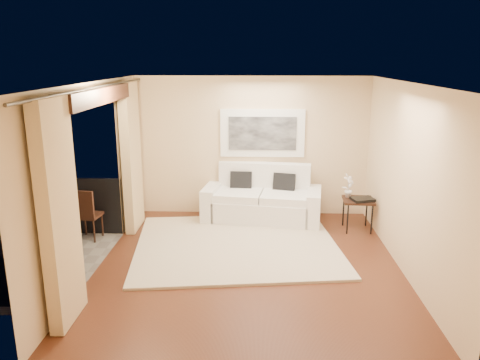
{
  "coord_description": "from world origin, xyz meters",
  "views": [
    {
      "loc": [
        0.12,
        -6.46,
        3.04
      ],
      "look_at": [
        -0.17,
        1.08,
        1.05
      ],
      "focal_mm": 35.0,
      "sensor_mm": 36.0,
      "label": 1
    }
  ],
  "objects_px": {
    "orchid": "(348,186)",
    "bistro_table": "(41,213)",
    "ice_bucket": "(31,200)",
    "sofa": "(262,201)",
    "balcony_chair_far": "(86,211)",
    "side_table": "(358,202)"
  },
  "relations": [
    {
      "from": "bistro_table",
      "to": "ice_bucket",
      "type": "relative_size",
      "value": 4.0
    },
    {
      "from": "side_table",
      "to": "balcony_chair_far",
      "type": "distance_m",
      "value": 4.75
    },
    {
      "from": "side_table",
      "to": "orchid",
      "type": "xyz_separation_m",
      "value": [
        -0.17,
        0.1,
        0.28
      ]
    },
    {
      "from": "orchid",
      "to": "bistro_table",
      "type": "bearing_deg",
      "value": -163.18
    },
    {
      "from": "balcony_chair_far",
      "to": "bistro_table",
      "type": "bearing_deg",
      "value": 65.84
    },
    {
      "from": "sofa",
      "to": "balcony_chair_far",
      "type": "height_order",
      "value": "sofa"
    },
    {
      "from": "sofa",
      "to": "balcony_chair_far",
      "type": "distance_m",
      "value": 3.22
    },
    {
      "from": "orchid",
      "to": "ice_bucket",
      "type": "distance_m",
      "value": 5.32
    },
    {
      "from": "orchid",
      "to": "balcony_chair_far",
      "type": "xyz_separation_m",
      "value": [
        -4.53,
        -0.8,
        -0.28
      ]
    },
    {
      "from": "orchid",
      "to": "bistro_table",
      "type": "distance_m",
      "value": 5.17
    },
    {
      "from": "side_table",
      "to": "ice_bucket",
      "type": "height_order",
      "value": "ice_bucket"
    },
    {
      "from": "balcony_chair_far",
      "to": "sofa",
      "type": "bearing_deg",
      "value": -151.4
    },
    {
      "from": "ice_bucket",
      "to": "sofa",
      "type": "bearing_deg",
      "value": 26.19
    },
    {
      "from": "orchid",
      "to": "ice_bucket",
      "type": "xyz_separation_m",
      "value": [
        -5.14,
        -1.38,
        0.1
      ]
    },
    {
      "from": "side_table",
      "to": "balcony_chair_far",
      "type": "relative_size",
      "value": 0.64
    },
    {
      "from": "bistro_table",
      "to": "ice_bucket",
      "type": "distance_m",
      "value": 0.29
    },
    {
      "from": "side_table",
      "to": "bistro_table",
      "type": "distance_m",
      "value": 5.31
    },
    {
      "from": "balcony_chair_far",
      "to": "ice_bucket",
      "type": "height_order",
      "value": "ice_bucket"
    },
    {
      "from": "sofa",
      "to": "orchid",
      "type": "distance_m",
      "value": 1.64
    },
    {
      "from": "side_table",
      "to": "orchid",
      "type": "relative_size",
      "value": 1.31
    },
    {
      "from": "side_table",
      "to": "orchid",
      "type": "distance_m",
      "value": 0.34
    },
    {
      "from": "sofa",
      "to": "orchid",
      "type": "xyz_separation_m",
      "value": [
        1.54,
        -0.39,
        0.43
      ]
    }
  ]
}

